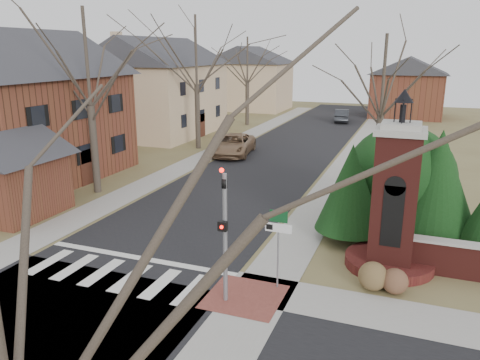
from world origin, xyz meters
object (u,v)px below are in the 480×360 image
at_px(brick_gate_monument, 394,211).
at_px(pickup_truck, 234,145).
at_px(sign_post, 278,234).
at_px(distant_car, 342,116).
at_px(traffic_signal_pole, 225,225).

relative_size(brick_gate_monument, pickup_truck, 1.16).
bearing_deg(sign_post, distant_car, 95.89).
relative_size(traffic_signal_pole, sign_post, 1.64).
xyz_separation_m(brick_gate_monument, pickup_truck, (-12.40, 15.73, -1.39)).
height_order(sign_post, distant_car, sign_post).
xyz_separation_m(sign_post, pickup_truck, (-8.99, 18.74, -1.18)).
relative_size(pickup_truck, distant_car, 1.31).
bearing_deg(brick_gate_monument, sign_post, -138.58).
distance_m(traffic_signal_pole, brick_gate_monument, 6.47).
height_order(sign_post, brick_gate_monument, brick_gate_monument).
bearing_deg(brick_gate_monument, distant_car, 101.70).
distance_m(sign_post, pickup_truck, 20.82).
bearing_deg(distant_car, traffic_signal_pole, 86.23).
distance_m(pickup_truck, distant_car, 20.61).
xyz_separation_m(traffic_signal_pole, distant_car, (-2.70, 40.15, -1.89)).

